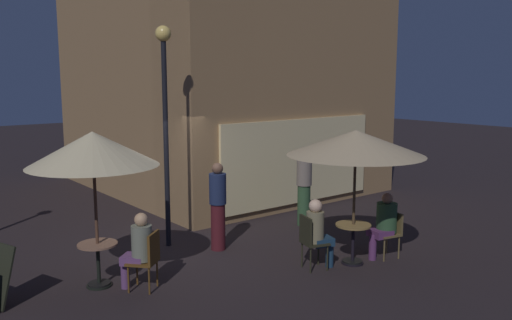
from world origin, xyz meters
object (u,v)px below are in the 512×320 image
Objects in this scene: cafe_table_0 at (98,257)px; patron_standing_4 at (218,206)px; patio_umbrella_0 at (93,149)px; cafe_chair_1 at (390,230)px; cafe_chair_2 at (310,238)px; patio_umbrella_1 at (356,143)px; cafe_chair_0 at (148,256)px; patron_seated_1 at (384,221)px; street_lamp_near_corner at (165,100)px; patron_seated_2 at (318,230)px; patron_standing_3 at (304,188)px; cafe_table_1 at (353,237)px; patron_seated_0 at (139,246)px.

patron_standing_4 is at bearing 7.33° from cafe_table_0.
patio_umbrella_0 is 2.95× the size of cafe_chair_1.
cafe_chair_2 is at bearing -26.58° from patio_umbrella_0.
patio_umbrella_1 reaches higher than patron_standing_4.
cafe_chair_0 reaches higher than cafe_chair_1.
patron_seated_1 reaches higher than cafe_table_0.
street_lamp_near_corner is at bearing 124.81° from patio_umbrella_1.
street_lamp_near_corner is 3.42× the size of patron_seated_2.
cafe_table_0 is at bearing 155.34° from patio_umbrella_1.
patron_standing_3 is at bearing 65.30° from cafe_chair_2.
patron_standing_4 is at bearing -34.84° from patron_seated_1.
patron_seated_1 is at bearing 0.00° from cafe_chair_1.
patio_umbrella_0 is (-4.00, 1.84, 1.73)m from cafe_table_1.
patio_umbrella_1 is 1.94× the size of patron_seated_0.
cafe_chair_1 is 2.61m from patron_standing_3.
patio_umbrella_0 is (0.00, -0.00, 1.75)m from cafe_table_0.
patron_seated_2 reaches higher than cafe_chair_1.
street_lamp_near_corner reaches higher than patron_seated_0.
cafe_chair_2 is at bearing -150.83° from cafe_chair_0.
cafe_chair_2 is (1.25, -2.74, -2.31)m from street_lamp_near_corner.
patron_standing_3 is (3.14, -0.60, -2.04)m from street_lamp_near_corner.
patio_umbrella_1 reaches higher than cafe_chair_0.
patio_umbrella_0 is 5.50m from cafe_chair_1.
cafe_table_1 is 0.84m from cafe_chair_1.
patio_umbrella_0 is 4.00m from patron_seated_2.
patron_seated_0 is 3.07m from patron_seated_2.
cafe_chair_1 is 0.69× the size of patron_seated_1.
street_lamp_near_corner is at bearing -36.05° from patron_seated_1.
cafe_chair_0 is at bearing 176.91° from cafe_chair_2.
cafe_table_1 is 0.78× the size of cafe_chair_0.
cafe_table_0 is 0.76× the size of cafe_chair_0.
patio_umbrella_1 is 1.65m from patron_seated_1.
cafe_chair_1 is at bearing 21.54° from patron_standing_3.
patio_umbrella_0 is 2.60× the size of cafe_chair_2.
patio_umbrella_0 is (-1.92, -1.15, -0.66)m from street_lamp_near_corner.
patron_standing_3 is (1.06, 2.39, -1.34)m from patio_umbrella_1.
cafe_chair_1 is at bearing 17.40° from patron_standing_4.
cafe_chair_1 is 0.68× the size of patron_seated_0.
patio_umbrella_1 is at bearing 7.20° from patron_standing_4.
cafe_chair_1 is 4.62m from patron_seated_0.
cafe_table_1 is at bearing 0.00° from cafe_chair_1.
cafe_table_0 is 0.57× the size of patron_seated_2.
street_lamp_near_corner is 3.79m from patron_standing_3.
cafe_chair_2 is at bearing 163.21° from cafe_table_1.
patron_seated_1 is (1.51, -0.40, 0.12)m from cafe_chair_2.
cafe_table_1 is at bearing 0.00° from patron_seated_2.
cafe_chair_0 is at bearing 177.06° from patron_seated_2.
cafe_chair_1 is (0.82, -0.18, 0.03)m from cafe_table_1.
patron_seated_1 reaches higher than cafe_table_1.
cafe_table_1 is 0.58× the size of patron_seated_0.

